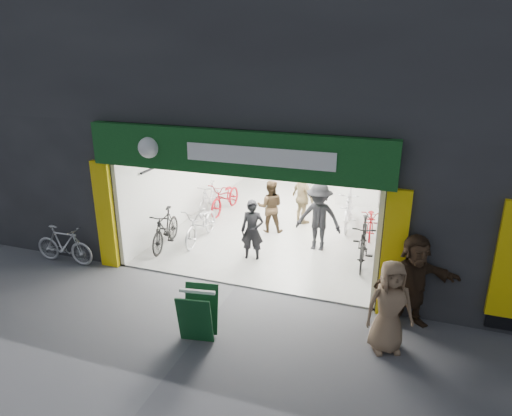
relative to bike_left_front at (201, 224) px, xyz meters
The scene contains 17 objects.
ground 2.74m from the bike_left_front, 48.10° to the right, with size 60.00×60.00×0.00m, color #56565B.
building 5.55m from the bike_left_front, 47.73° to the left, with size 17.00×10.27×8.00m.
bike_left_front is the anchor object (origin of this frame).
bike_left_midfront 0.99m from the bike_left_front, 135.01° to the right, with size 0.49×1.74×1.05m, color black.
bike_left_midback 2.36m from the bike_left_front, 96.78° to the left, with size 0.67×1.92×1.01m, color maroon.
bike_left_back 2.14m from the bike_left_front, 108.97° to the left, with size 0.48×1.69×1.02m, color #A9A9AE.
bike_right_front 4.30m from the bike_left_front, ahead, with size 0.54×1.91×1.15m, color black.
bike_right_mid 4.72m from the bike_left_front, 24.23° to the left, with size 0.55×1.59×0.83m, color maroon.
bike_right_back 4.30m from the bike_left_front, 33.18° to the left, with size 0.55×1.95×1.17m, color silver.
parked_bike 3.46m from the bike_left_front, 138.14° to the right, with size 0.45×1.59×0.96m, color silver.
customer_a 1.83m from the bike_left_front, 20.53° to the right, with size 0.57×0.37×1.55m, color black.
customer_b 2.00m from the bike_left_front, 37.90° to the left, with size 0.75×0.58×1.53m, color #3D2D1C.
customer_c 3.16m from the bike_left_front, ahead, with size 1.16×0.67×1.80m, color black.
customer_d 3.14m from the bike_left_front, 43.21° to the left, with size 0.95×0.40×1.62m, color #948056.
pedestrian_near 6.03m from the bike_left_front, 32.16° to the right, with size 0.83×0.54×1.69m, color #7C6148.
pedestrian_far 5.93m from the bike_left_front, 22.93° to the right, with size 1.73×0.55×1.86m, color #332317.
sandwich_board 4.43m from the bike_left_front, 64.99° to the right, with size 0.71×0.73×0.96m.
Camera 1 is at (3.38, -8.31, 5.05)m, focal length 32.00 mm.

